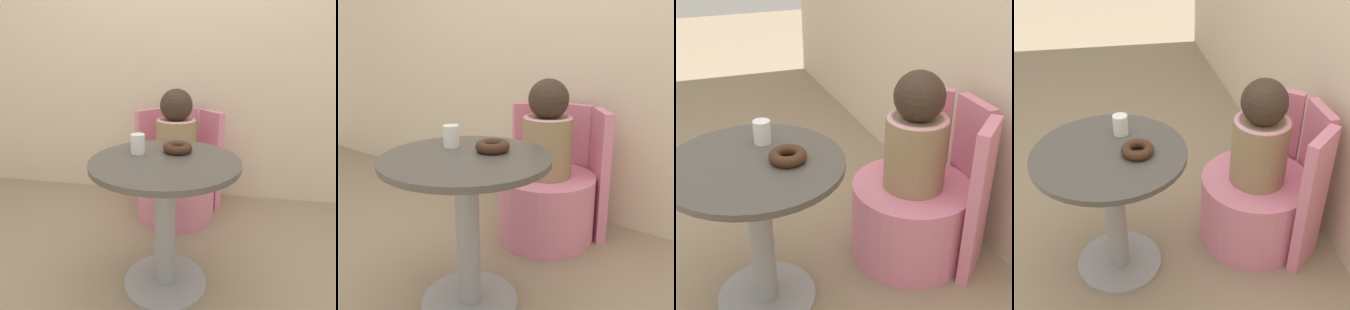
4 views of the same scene
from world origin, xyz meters
The scene contains 8 objects.
ground_plane centered at (0.00, 0.00, 0.00)m, with size 12.00×12.00×0.00m, color gray.
back_wall centered at (0.00, 1.13, 1.20)m, with size 6.00×0.06×2.40m.
round_table centered at (-0.05, 0.03, 0.45)m, with size 0.66×0.66×0.65m.
tub_chair centered at (-0.10, 0.72, 0.18)m, with size 0.53×0.53×0.37m.
booth_backrest centered at (-0.10, 0.94, 0.36)m, with size 0.63×0.23×0.72m.
child_figure centered at (-0.10, 0.72, 0.61)m, with size 0.26×0.26×0.52m.
donut centered at (-0.01, 0.14, 0.67)m, with size 0.14×0.14×0.04m.
cup centered at (-0.19, 0.09, 0.69)m, with size 0.07×0.07×0.09m.
Camera 2 is at (0.94, -1.02, 1.07)m, focal length 42.00 mm.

